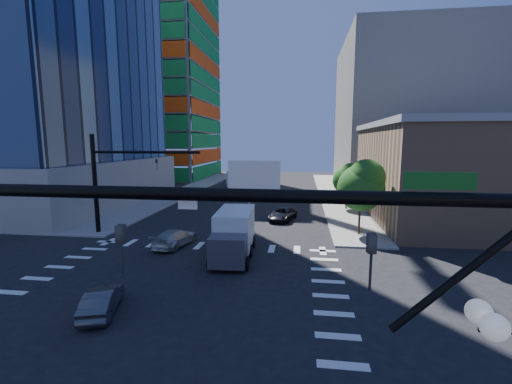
# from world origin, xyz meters

# --- Properties ---
(ground) EXTENTS (160.00, 160.00, 0.00)m
(ground) POSITION_xyz_m (0.00, 0.00, 0.00)
(ground) COLOR black
(ground) RESTS_ON ground
(road_markings) EXTENTS (20.00, 20.00, 0.01)m
(road_markings) POSITION_xyz_m (0.00, 0.00, 0.01)
(road_markings) COLOR silver
(road_markings) RESTS_ON ground
(sidewalk_ne) EXTENTS (5.00, 60.00, 0.15)m
(sidewalk_ne) POSITION_xyz_m (12.50, 40.00, 0.07)
(sidewalk_ne) COLOR gray
(sidewalk_ne) RESTS_ON ground
(sidewalk_nw) EXTENTS (5.00, 60.00, 0.15)m
(sidewalk_nw) POSITION_xyz_m (-12.50, 40.00, 0.07)
(sidewalk_nw) COLOR gray
(sidewalk_nw) RESTS_ON ground
(construction_building) EXTENTS (25.16, 34.50, 70.60)m
(construction_building) POSITION_xyz_m (-27.41, 61.93, 24.61)
(construction_building) COLOR gray
(construction_building) RESTS_ON ground
(commercial_building) EXTENTS (20.50, 22.50, 10.60)m
(commercial_building) POSITION_xyz_m (25.00, 22.00, 5.31)
(commercial_building) COLOR #9E7D5C
(commercial_building) RESTS_ON ground
(bg_building_ne) EXTENTS (24.00, 30.00, 28.00)m
(bg_building_ne) POSITION_xyz_m (27.00, 55.00, 14.00)
(bg_building_ne) COLOR slate
(bg_building_ne) RESTS_ON ground
(signal_mast_se) EXTENTS (10.51, 2.48, 9.00)m
(signal_mast_se) POSITION_xyz_m (10.60, -11.50, 5.01)
(signal_mast_se) COLOR black
(signal_mast_se) RESTS_ON sidewalk_se
(signal_mast_nw) EXTENTS (10.20, 0.40, 9.00)m
(signal_mast_nw) POSITION_xyz_m (-10.00, 11.50, 5.49)
(signal_mast_nw) COLOR black
(signal_mast_nw) RESTS_ON sidewalk_nw
(tree_south) EXTENTS (4.16, 4.16, 6.82)m
(tree_south) POSITION_xyz_m (12.63, 13.90, 4.69)
(tree_south) COLOR #382316
(tree_south) RESTS_ON sidewalk_ne
(tree_north) EXTENTS (3.54, 3.52, 5.78)m
(tree_north) POSITION_xyz_m (12.93, 25.90, 3.99)
(tree_north) COLOR #382316
(tree_north) RESTS_ON sidewalk_ne
(car_nb_far) EXTENTS (3.25, 5.16, 1.33)m
(car_nb_far) POSITION_xyz_m (5.25, 19.18, 0.66)
(car_nb_far) COLOR black
(car_nb_far) RESTS_ON ground
(car_sb_near) EXTENTS (2.76, 5.05, 1.39)m
(car_sb_near) POSITION_xyz_m (-2.93, 8.67, 0.69)
(car_sb_near) COLOR silver
(car_sb_near) RESTS_ON ground
(car_sb_mid) EXTENTS (2.91, 4.26, 1.35)m
(car_sb_mid) POSITION_xyz_m (-8.03, 29.90, 0.67)
(car_sb_mid) COLOR #929699
(car_sb_mid) RESTS_ON ground
(car_sb_cross) EXTENTS (2.41, 4.07, 1.27)m
(car_sb_cross) POSITION_xyz_m (-2.45, -2.43, 0.63)
(car_sb_cross) COLOR #45464A
(car_sb_cross) RESTS_ON ground
(box_truck_near) EXTENTS (3.10, 6.57, 3.37)m
(box_truck_near) POSITION_xyz_m (2.38, 6.51, 1.49)
(box_truck_near) COLOR black
(box_truck_near) RESTS_ON ground
(box_truck_far) EXTENTS (3.82, 6.90, 3.42)m
(box_truck_far) POSITION_xyz_m (-5.05, 44.05, 1.52)
(box_truck_far) COLOR black
(box_truck_far) RESTS_ON ground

